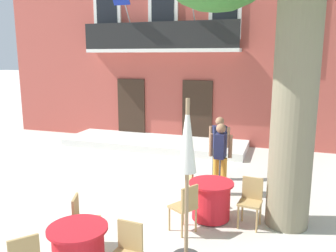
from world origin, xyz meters
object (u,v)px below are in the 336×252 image
Objects in this scene: cafe_chair_near_tree_1 at (127,251)px; cafe_chair_middle_2 at (251,199)px; cafe_umbrella at (187,158)px; cafe_chair_middle_1 at (186,205)px; cafe_table_near_tree at (79,251)px; pedestrian_near_entrance at (219,145)px; pedestrian_mid_plaza at (220,155)px; cafe_chair_near_tree_2 at (82,218)px; cafe_chair_middle_0 at (194,181)px; cafe_table_middle at (211,200)px.

cafe_chair_near_tree_1 is 2.77m from cafe_chair_middle_2.
cafe_chair_near_tree_1 is 0.36× the size of cafe_umbrella.
cafe_chair_middle_1 is 1.00× the size of cafe_chair_middle_2.
pedestrian_near_entrance is at bearing 75.94° from cafe_table_near_tree.
pedestrian_mid_plaza is at bearing 69.59° from cafe_table_near_tree.
cafe_chair_near_tree_1 is at bearing -30.66° from cafe_chair_near_tree_2.
pedestrian_near_entrance is at bearing 92.85° from cafe_umbrella.
cafe_chair_near_tree_1 is at bearing -125.69° from cafe_umbrella.
cafe_chair_near_tree_2 is 4.31m from pedestrian_near_entrance.
pedestrian_near_entrance is at bearing 69.27° from cafe_chair_near_tree_2.
cafe_chair_middle_0 is 1.27m from cafe_chair_middle_1.
pedestrian_mid_plaza is at bearing -78.43° from pedestrian_near_entrance.
cafe_table_near_tree is 0.77m from cafe_chair_near_tree_1.
cafe_chair_middle_2 is at bearing -0.62° from cafe_table_middle.
cafe_chair_middle_2 is at bearing 31.95° from cafe_chair_middle_1.
pedestrian_near_entrance is (1.17, 4.69, 0.54)m from cafe_table_near_tree.
cafe_table_middle is 0.53× the size of pedestrian_near_entrance.
cafe_chair_near_tree_1 is 1.73m from cafe_chair_middle_1.
cafe_chair_near_tree_2 is 2.48m from cafe_table_middle.
cafe_chair_middle_0 is 0.94m from pedestrian_mid_plaza.
pedestrian_mid_plaza is (0.62, 3.68, 0.41)m from cafe_chair_near_tree_1.
cafe_table_middle is at bearing 43.80° from cafe_chair_near_tree_2.
cafe_chair_middle_0 is at bearing 72.09° from cafe_table_near_tree.
pedestrian_near_entrance is 1.01m from pedestrian_mid_plaza.
cafe_chair_near_tree_2 is 1.79m from cafe_chair_middle_1.
cafe_chair_middle_1 is at bearing -148.05° from cafe_chair_middle_2.
cafe_umbrella is (-0.08, -1.52, 1.27)m from cafe_table_middle.
cafe_chair_middle_1 is (0.36, 1.69, 0.00)m from cafe_chair_near_tree_1.
cafe_chair_near_tree_2 is 2.06m from cafe_umbrella.
cafe_chair_middle_0 is at bearing 154.76° from cafe_chair_middle_2.
pedestrian_mid_plaza is (-0.82, 1.32, 0.41)m from cafe_chair_middle_2.
cafe_table_near_tree is at bearing -107.91° from cafe_chair_middle_0.
cafe_table_near_tree is 0.95× the size of cafe_chair_middle_1.
cafe_umbrella reaches higher than cafe_chair_near_tree_2.
cafe_table_near_tree is at bearing -104.06° from pedestrian_near_entrance.
cafe_chair_middle_0 is 2.42m from cafe_umbrella.
cafe_chair_middle_1 is at bearing -97.36° from pedestrian_mid_plaza.
cafe_chair_middle_0 is at bearing 130.14° from cafe_table_middle.
cafe_table_near_tree is 0.95× the size of cafe_chair_near_tree_1.
cafe_chair_middle_1 is 0.55× the size of pedestrian_near_entrance.
cafe_chair_middle_2 is at bearing -25.24° from cafe_chair_middle_0.
cafe_umbrella reaches higher than pedestrian_near_entrance.
cafe_chair_middle_2 is at bearing 47.26° from cafe_table_near_tree.
pedestrian_near_entrance is at bearing 96.68° from cafe_table_middle.
cafe_chair_near_tree_2 is at bearing 117.38° from cafe_table_near_tree.
cafe_table_near_tree is 0.95× the size of cafe_chair_near_tree_2.
cafe_chair_middle_2 reaches higher than cafe_table_near_tree.
cafe_chair_middle_1 is 0.36× the size of cafe_umbrella.
cafe_chair_middle_1 is 3.01m from pedestrian_near_entrance.
cafe_umbrella is (0.41, -2.10, 1.14)m from cafe_chair_middle_0.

